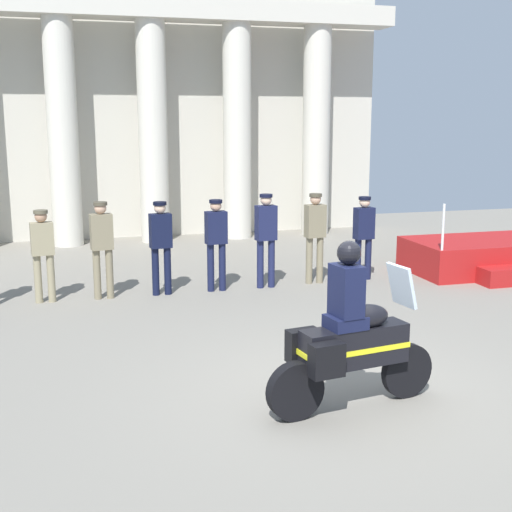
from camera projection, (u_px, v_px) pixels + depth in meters
The scene contains 11 objects.
ground_plane at pixel (345, 392), 8.07m from camera, with size 28.00×28.00×0.00m, color gray.
colonnade_backdrop at pixel (150, 106), 17.80m from camera, with size 12.82×1.59×6.71m.
reviewing_stand at pixel (495, 256), 14.38m from camera, with size 3.54×2.30×1.58m.
officer_in_row_1 at pixel (43, 248), 11.83m from camera, with size 0.40×0.27×1.63m.
officer_in_row_2 at pixel (102, 242), 12.07m from camera, with size 0.40×0.27×1.74m.
officer_in_row_3 at pixel (161, 240), 12.34m from camera, with size 0.40×0.27×1.71m.
officer_in_row_4 at pixel (216, 237), 12.62m from camera, with size 0.40×0.27×1.71m.
officer_in_row_5 at pixel (266, 233), 12.87m from camera, with size 0.40×0.27×1.78m.
officer_in_row_6 at pixel (315, 231), 13.21m from camera, with size 0.40×0.27×1.76m.
officer_in_row_7 at pixel (364, 231), 13.53m from camera, with size 0.40×0.27×1.66m.
motorcycle_with_rider at pixel (349, 340), 7.46m from camera, with size 2.08×0.76×1.90m.
Camera 1 is at (-3.03, -7.04, 3.17)m, focal length 48.12 mm.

